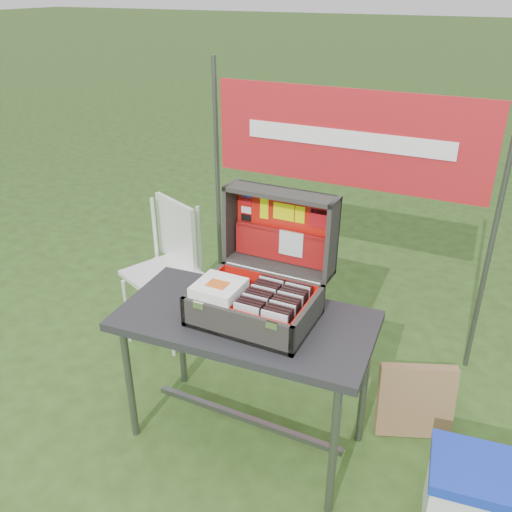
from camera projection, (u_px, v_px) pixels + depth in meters
The scene contains 95 objects.
ground at pixel (262, 441), 2.75m from camera, with size 80.00×80.00×0.00m, color #2D4418.
table at pixel (246, 380), 2.62m from camera, with size 1.17×0.58×0.73m, color #252529, non-canonical shape.
table_top at pixel (245, 321), 2.46m from camera, with size 1.17×0.58×0.04m, color #252529.
table_leg_fl at pixel (129, 381), 2.65m from camera, with size 0.04×0.04×0.69m, color #59595B.
table_leg_fr at pixel (333, 453), 2.24m from camera, with size 0.04×0.04×0.69m, color #59595B.
table_leg_bl at pixel (181, 332), 3.02m from camera, with size 0.04×0.04×0.69m, color #59595B.
table_leg_br at pixel (364, 386), 2.61m from camera, with size 0.04×0.04×0.69m, color #59595B.
table_brace at pixel (246, 418), 2.73m from camera, with size 1.02×0.03×0.03m, color #59595B.
suitcase at pixel (260, 262), 2.37m from camera, with size 0.53×0.54×0.52m, color #42403B, non-canonical shape.
suitcase_base_bottom at pixel (254, 317), 2.44m from camera, with size 0.53×0.38×0.02m, color #42403B.
suitcase_base_wall_front at pixel (235, 326), 2.27m from camera, with size 0.53×0.02×0.14m, color #42403B.
suitcase_base_wall_back at pixel (271, 287), 2.55m from camera, with size 0.53×0.02×0.14m, color #42403B.
suitcase_base_wall_left at pixel (205, 293), 2.51m from camera, with size 0.02×0.38×0.14m, color #42403B.
suitcase_base_wall_right at pixel (308, 319), 2.31m from camera, with size 0.02×0.38×0.14m, color #42403B.
suitcase_liner_floor at pixel (254, 314), 2.43m from camera, with size 0.49×0.34×0.01m, color red.
suitcase_latch_left at pixel (199, 305), 2.30m from camera, with size 0.05×0.01×0.03m, color silver.
suitcase_latch_right at pixel (272, 325), 2.16m from camera, with size 0.05×0.01×0.03m, color silver.
suitcase_hinge at pixel (272, 273), 2.53m from camera, with size 0.02×0.02×0.48m, color silver.
suitcase_lid_back at pixel (285, 226), 2.56m from camera, with size 0.53×0.38×0.02m, color #42403B.
suitcase_lid_rim_far at pixel (281, 194), 2.43m from camera, with size 0.53×0.02×0.14m, color #42403B.
suitcase_lid_rim_near at pixel (278, 265), 2.58m from camera, with size 0.53×0.02×0.14m, color #42403B.
suitcase_lid_rim_left at pixel (231, 221), 2.61m from camera, with size 0.02×0.38×0.14m, color #42403B.
suitcase_lid_rim_right at pixel (332, 241), 2.41m from camera, with size 0.02×0.38×0.14m, color #42403B.
suitcase_lid_liner at pixel (284, 227), 2.55m from camera, with size 0.49×0.33×0.01m, color red.
suitcase_liner_wall_front at pixel (237, 322), 2.27m from camera, with size 0.49×0.01×0.12m, color red.
suitcase_liner_wall_back at pixel (270, 287), 2.54m from camera, with size 0.49×0.01×0.12m, color red.
suitcase_liner_wall_left at pixel (207, 291), 2.50m from camera, with size 0.01×0.34×0.12m, color red.
suitcase_liner_wall_right at pixel (305, 317), 2.31m from camera, with size 0.01×0.34×0.12m, color red.
suitcase_lid_pocket at pixel (281, 246), 2.57m from camera, with size 0.47×0.15×0.03m, color maroon.
suitcase_pocket_edge at pixel (281, 231), 2.53m from camera, with size 0.46×0.02×0.02m, color maroon.
suitcase_pocket_cd at pixel (291, 244), 2.52m from camera, with size 0.12×0.12×0.01m, color silver.
lid_sticker_cc_a at pixel (246, 194), 2.56m from camera, with size 0.05×0.03×0.00m, color #1933B2.
lid_sticker_cc_b at pixel (246, 202), 2.58m from camera, with size 0.05×0.03×0.00m, color #AE0E15.
lid_sticker_cc_c at pixel (246, 210), 2.59m from camera, with size 0.05×0.03×0.00m, color white.
lid_sticker_cc_d at pixel (246, 218), 2.61m from camera, with size 0.05×0.03×0.00m, color black.
lid_card_neon_tall at pixel (264, 208), 2.55m from camera, with size 0.04×0.10×0.00m, color #D8E703.
lid_card_neon_main at pixel (284, 212), 2.51m from camera, with size 0.10×0.08×0.00m, color #D8E703.
lid_card_neon_small at pixel (300, 215), 2.48m from camera, with size 0.05×0.08×0.00m, color #D8E703.
lid_sticker_band at pixel (319, 218), 2.44m from camera, with size 0.09×0.09×0.00m, color #AE0E15.
lid_sticker_band_bar at pixel (320, 212), 2.43m from camera, with size 0.09×0.02×0.00m, color black.
cd_left_0 at pixel (246, 319), 2.27m from camera, with size 0.12×0.01×0.13m, color silver.
cd_left_1 at pixel (249, 317), 2.29m from camera, with size 0.12×0.01×0.13m, color black.
cd_left_2 at pixel (251, 314), 2.30m from camera, with size 0.12×0.01×0.13m, color black.
cd_left_3 at pixel (253, 312), 2.32m from camera, with size 0.12×0.01×0.13m, color black.
cd_left_4 at pixel (255, 309), 2.34m from camera, with size 0.12×0.01×0.13m, color silver.
cd_left_5 at pixel (257, 307), 2.35m from camera, with size 0.12×0.01×0.13m, color black.
cd_left_6 at pixel (259, 305), 2.37m from camera, with size 0.12×0.01×0.13m, color black.
cd_left_7 at pixel (261, 303), 2.39m from camera, with size 0.12×0.01×0.13m, color black.
cd_left_8 at pixel (263, 300), 2.40m from camera, with size 0.12×0.01×0.13m, color silver.
cd_left_9 at pixel (265, 298), 2.42m from camera, with size 0.12×0.01×0.13m, color black.
cd_left_10 at pixel (267, 296), 2.44m from camera, with size 0.12×0.01×0.13m, color black.
cd_left_11 at pixel (269, 294), 2.45m from camera, with size 0.12×0.01×0.13m, color black.
cd_left_12 at pixel (271, 292), 2.47m from camera, with size 0.12×0.01×0.13m, color silver.
cd_left_13 at pixel (273, 290), 2.49m from camera, with size 0.12×0.01×0.13m, color black.
cd_right_0 at pixel (274, 327), 2.22m from camera, with size 0.12×0.01×0.13m, color silver.
cd_right_1 at pixel (276, 324), 2.24m from camera, with size 0.12×0.01×0.13m, color black.
cd_right_2 at pixel (278, 322), 2.25m from camera, with size 0.12×0.01×0.13m, color black.
cd_right_3 at pixel (280, 319), 2.27m from camera, with size 0.12×0.01×0.13m, color black.
cd_right_4 at pixel (282, 317), 2.29m from camera, with size 0.12×0.01×0.13m, color silver.
cd_right_5 at pixel (284, 314), 2.30m from camera, with size 0.12×0.01×0.13m, color black.
cd_right_6 at pixel (286, 312), 2.32m from camera, with size 0.12×0.01×0.13m, color black.
cd_right_7 at pixel (288, 309), 2.34m from camera, with size 0.12×0.01×0.13m, color black.
cd_right_8 at pixel (290, 307), 2.35m from camera, with size 0.12×0.01×0.13m, color silver.
cd_right_9 at pixel (292, 305), 2.37m from camera, with size 0.12×0.01×0.13m, color black.
cd_right_10 at pixel (294, 303), 2.39m from camera, with size 0.12×0.01×0.13m, color black.
cd_right_11 at pixel (295, 300), 2.40m from camera, with size 0.12×0.01×0.13m, color black.
cd_right_12 at pixel (297, 298), 2.42m from camera, with size 0.12×0.01×0.13m, color silver.
cd_right_13 at pixel (299, 296), 2.44m from camera, with size 0.12×0.01×0.13m, color black.
songbook_0 at pixel (219, 292), 2.37m from camera, with size 0.20×0.20×0.01m, color white.
songbook_1 at pixel (219, 291), 2.37m from camera, with size 0.20×0.20×0.01m, color white.
songbook_2 at pixel (219, 290), 2.37m from camera, with size 0.20×0.20×0.01m, color white.
songbook_3 at pixel (219, 289), 2.37m from camera, with size 0.20×0.20×0.01m, color white.
songbook_4 at pixel (219, 288), 2.36m from camera, with size 0.20×0.20×0.01m, color white.
songbook_5 at pixel (219, 287), 2.36m from camera, with size 0.20×0.20×0.01m, color white.
songbook_6 at pixel (219, 286), 2.36m from camera, with size 0.20×0.20×0.01m, color white.
songbook_7 at pixel (219, 285), 2.36m from camera, with size 0.20×0.20×0.01m, color white.
songbook_8 at pixel (219, 284), 2.35m from camera, with size 0.20×0.20×0.01m, color white.
songbook_graphic at pixel (218, 284), 2.34m from camera, with size 0.09×0.07×0.00m, color #D85919.
cooler at pixel (477, 500), 2.22m from camera, with size 0.42×0.32×0.37m, color white, non-canonical shape.
cooler_body at pixel (476, 505), 2.23m from camera, with size 0.40×0.30×0.32m, color white.
cooler_lid at pixel (485, 473), 2.15m from camera, with size 0.42×0.32×0.05m, color #1630B9.
chair at pixel (162, 276), 3.39m from camera, with size 0.40×0.44×0.88m, color silver, non-canonical shape.
chair_seat at pixel (162, 275), 3.39m from camera, with size 0.40×0.40×0.03m, color silver.
chair_backrest at pixel (176, 231), 3.44m from camera, with size 0.40×0.03×0.42m, color silver.
chair_leg_fl at pixel (127, 311), 3.42m from camera, with size 0.02×0.02×0.45m, color silver.
chair_leg_fr at pixel (172, 325), 3.29m from camera, with size 0.02×0.02×0.45m, color silver.
chair_leg_bl at pixel (158, 287), 3.69m from camera, with size 0.02×0.02×0.45m, color silver.
chair_leg_br at pixel (201, 299), 3.56m from camera, with size 0.02×0.02×0.45m, color silver.
chair_upright_left at pixel (154, 228), 3.51m from camera, with size 0.02×0.02×0.42m, color silver.
chair_upright_right at pixel (199, 238), 3.38m from camera, with size 0.02×0.02×0.42m, color silver.
cardboard_box at pixel (416, 401), 2.73m from camera, with size 0.38×0.06×0.40m, color olive.
banner_post_left at pixel (218, 191), 3.58m from camera, with size 0.03×0.03×1.70m, color #59595B.
banner_post_right at pixel (493, 239), 2.92m from camera, with size 0.03×0.03×1.70m, color #59595B.
banner at pixel (346, 139), 3.04m from camera, with size 1.60×0.01×0.55m, color #A7181D.
banner_text at pixel (346, 139), 3.03m from camera, with size 1.20×0.00×0.10m, color white.
Camera 1 is at (0.86, -1.84, 2.09)m, focal length 38.00 mm.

